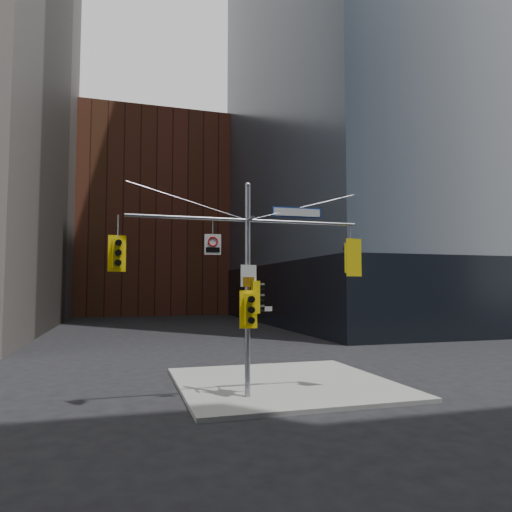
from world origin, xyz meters
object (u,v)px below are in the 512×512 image
signal_assembly (248,267)px  traffic_light_pole_front (250,309)px  traffic_light_east_arm (351,258)px  regulatory_sign_arm (213,244)px  street_sign_blade (297,212)px  traffic_light_pole_side (257,297)px  traffic_light_west_arm (117,253)px

signal_assembly → traffic_light_pole_front: 1.43m
traffic_light_east_arm → regulatory_sign_arm: size_ratio=1.97×
street_sign_blade → signal_assembly: bearing=-177.9°
traffic_light_east_arm → street_sign_blade: street_sign_blade is taller
traffic_light_pole_front → street_sign_blade: street_sign_blade is taller
traffic_light_east_arm → traffic_light_pole_front: (-3.84, -0.27, -1.78)m
traffic_light_pole_side → traffic_light_east_arm: bearing=-83.7°
traffic_light_west_arm → traffic_light_pole_front: 4.56m
traffic_light_west_arm → regulatory_sign_arm: regulatory_sign_arm is taller
traffic_light_pole_side → signal_assembly: bearing=96.7°
regulatory_sign_arm → traffic_light_pole_front: bearing=-5.3°
traffic_light_east_arm → traffic_light_pole_side: size_ratio=1.24×
traffic_light_west_arm → traffic_light_pole_side: size_ratio=1.06×
traffic_light_west_arm → traffic_light_pole_front: traffic_light_west_arm is taller
traffic_light_west_arm → traffic_light_pole_front: bearing=-10.9°
traffic_light_pole_side → street_sign_blade: (1.45, 0.00, 2.94)m
traffic_light_east_arm → traffic_light_pole_side: 3.78m
signal_assembly → traffic_light_pole_front: signal_assembly is taller
traffic_light_west_arm → street_sign_blade: size_ratio=0.63×
traffic_light_pole_side → traffic_light_west_arm: bearing=96.2°
street_sign_blade → traffic_light_east_arm: bearing=1.9°
traffic_light_east_arm → regulatory_sign_arm: regulatory_sign_arm is taller
signal_assembly → regulatory_sign_arm: size_ratio=11.76×
traffic_light_east_arm → traffic_light_pole_side: bearing=-9.9°
traffic_light_east_arm → traffic_light_pole_front: 4.24m
traffic_light_pole_front → regulatory_sign_arm: (-1.19, 0.25, 2.16)m
signal_assembly → street_sign_blade: (1.78, 0.00, 1.93)m
signal_assembly → regulatory_sign_arm: bearing=-179.0°
signal_assembly → traffic_light_west_arm: bearing=179.8°
signal_assembly → traffic_light_pole_side: bearing=0.4°
traffic_light_east_arm → regulatory_sign_arm: bearing=-9.6°
traffic_light_west_arm → traffic_light_east_arm: (8.02, -0.01, 0.00)m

